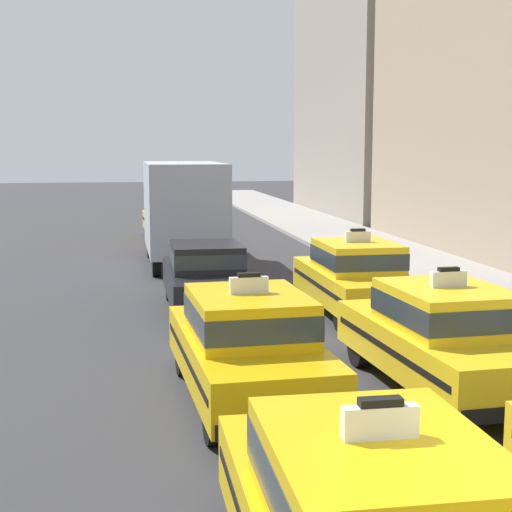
{
  "coord_description": "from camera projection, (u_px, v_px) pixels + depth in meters",
  "views": [
    {
      "loc": [
        -3.37,
        -3.82,
        3.75
      ],
      "look_at": [
        -0.4,
        13.05,
        1.3
      ],
      "focal_mm": 53.66,
      "sensor_mm": 36.0,
      "label": 1
    }
  ],
  "objects": [
    {
      "name": "taxi_right_third",
      "position": [
        356.0,
        276.0,
        17.13
      ],
      "size": [
        1.84,
        4.57,
        1.96
      ],
      "color": "black",
      "rests_on": "ground"
    },
    {
      "name": "box_truck_left_fourth",
      "position": [
        182.0,
        209.0,
        24.53
      ],
      "size": [
        2.31,
        6.97,
        3.27
      ],
      "color": "black",
      "rests_on": "ground"
    },
    {
      "name": "taxi_left_fifth",
      "position": [
        168.0,
        218.0,
        31.34
      ],
      "size": [
        1.98,
        4.63,
        1.96
      ],
      "color": "black",
      "rests_on": "ground"
    },
    {
      "name": "lane_stripe_left_right",
      "position": [
        230.0,
        266.0,
        24.33
      ],
      "size": [
        0.14,
        80.0,
        0.01
      ],
      "primitive_type": "cube",
      "color": "silver",
      "rests_on": "ground"
    },
    {
      "name": "sedan_left_third",
      "position": [
        206.0,
        275.0,
        17.46
      ],
      "size": [
        1.78,
        4.31,
        1.58
      ],
      "color": "black",
      "rests_on": "ground"
    },
    {
      "name": "taxi_right_second",
      "position": [
        443.0,
        336.0,
        11.7
      ],
      "size": [
        2.04,
        4.65,
        1.96
      ],
      "color": "black",
      "rests_on": "ground"
    },
    {
      "name": "taxi_left_second",
      "position": [
        247.0,
        344.0,
        11.19
      ],
      "size": [
        2.0,
        4.63,
        1.96
      ],
      "color": "black",
      "rests_on": "ground"
    },
    {
      "name": "sidewalk_curb",
      "position": [
        464.0,
        286.0,
        20.41
      ],
      "size": [
        4.0,
        90.0,
        0.15
      ],
      "primitive_type": "cube",
      "color": "#9E9993",
      "rests_on": "ground"
    }
  ]
}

